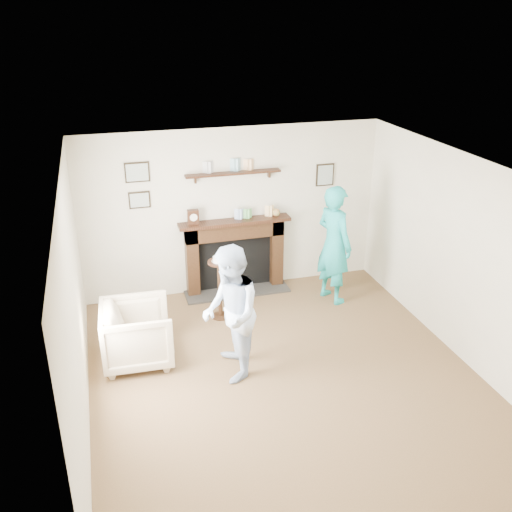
# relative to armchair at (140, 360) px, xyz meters

# --- Properties ---
(ground) EXTENTS (5.00, 5.00, 0.00)m
(ground) POSITION_rel_armchair_xyz_m (1.62, -0.82, 0.00)
(ground) COLOR brown
(ground) RESTS_ON ground
(room_shell) EXTENTS (4.54, 5.02, 2.52)m
(room_shell) POSITION_rel_armchair_xyz_m (1.62, -0.13, 1.62)
(room_shell) COLOR beige
(room_shell) RESTS_ON ground
(armchair) EXTENTS (0.88, 0.86, 0.77)m
(armchair) POSITION_rel_armchair_xyz_m (0.00, 0.00, 0.00)
(armchair) COLOR #BEAD8D
(armchair) RESTS_ON ground
(man) EXTENTS (0.69, 0.85, 1.64)m
(man) POSITION_rel_armchair_xyz_m (1.04, -0.59, 0.00)
(man) COLOR #C7DEF8
(man) RESTS_ON ground
(woman) EXTENTS (0.61, 0.75, 1.77)m
(woman) POSITION_rel_armchair_xyz_m (2.93, 0.87, 0.00)
(woman) COLOR #21B3BE
(woman) RESTS_ON ground
(pedestal_table) EXTENTS (0.31, 0.31, 0.99)m
(pedestal_table) POSITION_rel_armchair_xyz_m (1.21, 0.79, 0.61)
(pedestal_table) COLOR black
(pedestal_table) RESTS_ON ground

